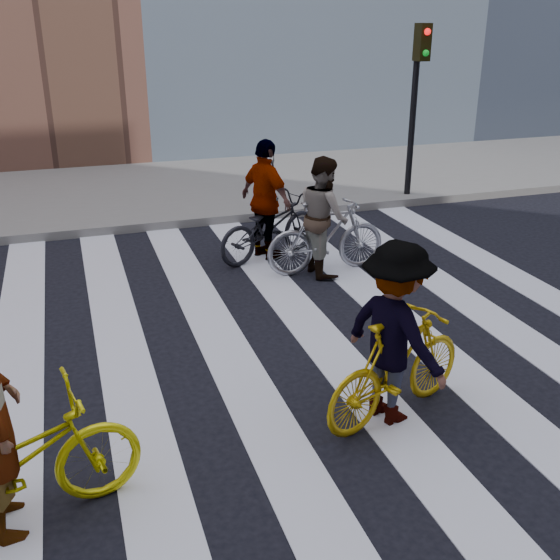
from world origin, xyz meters
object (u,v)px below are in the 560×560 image
rider_mid (323,216)px  traffic_signal (417,83)px  bike_yellow_right (397,367)px  rider_right (395,334)px  bike_dark_rear (269,227)px  rider_rear (266,200)px  bike_silver_mid (326,237)px  bike_yellow_left (6,467)px

rider_mid → traffic_signal: bearing=-46.0°
bike_yellow_right → rider_right: bearing=70.3°
bike_dark_rear → rider_rear: (-0.05, 0.00, 0.42)m
traffic_signal → rider_rear: bearing=-149.0°
bike_silver_mid → bike_yellow_right: size_ratio=1.05×
traffic_signal → rider_right: (-3.82, -6.64, -1.43)m
rider_rear → rider_mid: bearing=-167.2°
traffic_signal → bike_silver_mid: (-3.00, -3.03, -1.75)m
rider_right → bike_dark_rear: bearing=-22.7°
traffic_signal → bike_silver_mid: bearing=-134.8°
bike_yellow_left → traffic_signal: bearing=-56.3°
rider_right → bike_silver_mid: bearing=-32.5°
bike_dark_rear → rider_right: 4.47m
bike_dark_rear → bike_yellow_right: bearing=155.4°
bike_dark_rear → rider_right: bearing=154.8°
bike_silver_mid → bike_dark_rear: (-0.59, 0.84, -0.05)m
bike_yellow_left → rider_right: rider_right is taller
bike_yellow_left → bike_silver_mid: bike_silver_mid is taller
bike_silver_mid → traffic_signal: bearing=-45.6°
rider_mid → rider_rear: 1.02m
rider_mid → rider_rear: rider_rear is taller
traffic_signal → bike_dark_rear: (-3.59, -2.19, -1.80)m
bike_dark_rear → rider_rear: rider_rear is taller
rider_rear → traffic_signal: bearing=-81.2°
rider_mid → bike_silver_mid: bearing=-90.8°
bike_dark_rear → rider_right: rider_right is taller
traffic_signal → bike_yellow_left: size_ratio=1.73×
bike_yellow_right → bike_dark_rear: bike_yellow_right is taller
rider_right → rider_rear: rider_rear is taller
bike_dark_rear → rider_rear: bearing=67.8°
bike_yellow_left → bike_dark_rear: bike_yellow_left is taller
bike_yellow_left → rider_mid: (4.00, 4.01, 0.34)m
rider_rear → bike_silver_mid: bearing=-165.0°
bike_yellow_left → rider_right: bearing=-94.3°
bike_silver_mid → bike_yellow_right: (-0.77, -3.61, -0.02)m
bike_yellow_left → bike_silver_mid: (4.05, 4.01, 0.03)m
bike_yellow_left → rider_right: (3.23, 0.39, 0.35)m
bike_yellow_left → rider_mid: bearing=-56.2°
bike_yellow_right → bike_dark_rear: (0.19, 4.45, -0.02)m
bike_yellow_left → bike_dark_rear: size_ratio=1.04×
rider_mid → bike_dark_rear: bearing=31.9°
rider_rear → bike_yellow_right: bearing=156.0°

